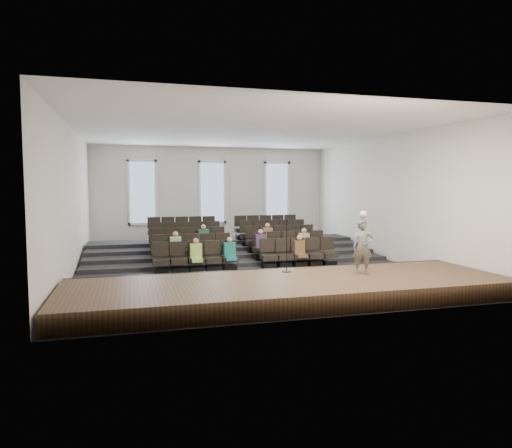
% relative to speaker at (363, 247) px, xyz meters
% --- Properties ---
extents(ground, '(14.00, 14.00, 0.00)m').
position_rel_speaker_xyz_m(ground, '(-2.21, 4.81, -1.27)').
color(ground, black).
rests_on(ground, ground).
extents(ceiling, '(12.00, 14.00, 0.02)m').
position_rel_speaker_xyz_m(ceiling, '(-2.21, 4.81, 3.74)').
color(ceiling, white).
rests_on(ceiling, ground).
extents(wall_back, '(12.00, 0.04, 5.00)m').
position_rel_speaker_xyz_m(wall_back, '(-2.21, 11.83, 1.23)').
color(wall_back, silver).
rests_on(wall_back, ground).
extents(wall_front, '(12.00, 0.04, 5.00)m').
position_rel_speaker_xyz_m(wall_front, '(-2.21, -2.21, 1.23)').
color(wall_front, silver).
rests_on(wall_front, ground).
extents(wall_left, '(0.04, 14.00, 5.00)m').
position_rel_speaker_xyz_m(wall_left, '(-8.23, 4.81, 1.23)').
color(wall_left, silver).
rests_on(wall_left, ground).
extents(wall_right, '(0.04, 14.00, 5.00)m').
position_rel_speaker_xyz_m(wall_right, '(3.81, 4.81, 1.23)').
color(wall_right, silver).
rests_on(wall_right, ground).
extents(stage, '(11.80, 3.60, 0.50)m').
position_rel_speaker_xyz_m(stage, '(-2.21, -0.29, -1.02)').
color(stage, '#4D3921').
rests_on(stage, ground).
extents(stage_lip, '(11.80, 0.06, 0.52)m').
position_rel_speaker_xyz_m(stage_lip, '(-2.21, 1.48, -1.02)').
color(stage_lip, black).
rests_on(stage_lip, ground).
extents(risers, '(11.80, 4.80, 0.60)m').
position_rel_speaker_xyz_m(risers, '(-2.21, 7.98, -1.08)').
color(risers, black).
rests_on(risers, ground).
extents(seating_rows, '(6.80, 4.70, 1.67)m').
position_rel_speaker_xyz_m(seating_rows, '(-2.21, 6.35, -0.59)').
color(seating_rows, black).
rests_on(seating_rows, ground).
extents(windows, '(8.44, 0.10, 3.24)m').
position_rel_speaker_xyz_m(windows, '(-2.21, 11.76, 1.43)').
color(windows, white).
rests_on(windows, wall_back).
extents(audience, '(5.45, 2.64, 1.10)m').
position_rel_speaker_xyz_m(audience, '(-2.21, 5.13, -0.46)').
color(audience, '#9ECB51').
rests_on(audience, seating_rows).
extents(speaker, '(0.66, 0.55, 1.55)m').
position_rel_speaker_xyz_m(speaker, '(0.00, 0.00, 0.00)').
color(speaker, '#595654').
rests_on(speaker, stage).
extents(mic_stand, '(0.26, 0.26, 1.55)m').
position_rel_speaker_xyz_m(mic_stand, '(-1.97, 0.87, -0.31)').
color(mic_stand, black).
rests_on(mic_stand, stage).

